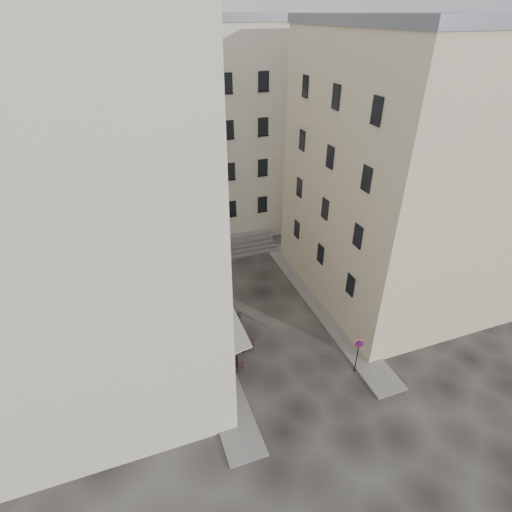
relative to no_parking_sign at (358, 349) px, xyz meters
name	(u,v)px	position (x,y,z in m)	size (l,w,h in m)	color
ground	(280,344)	(-3.37, 3.69, -1.80)	(90.00, 90.00, 0.00)	black
sidewalk_left	(199,321)	(-7.87, 7.69, -1.74)	(2.00, 22.00, 0.12)	slate
sidewalk_right	(320,302)	(1.13, 6.69, -1.74)	(2.00, 18.00, 0.12)	slate
building_left	(72,204)	(-13.87, 6.69, 8.51)	(12.20, 16.20, 20.60)	beige
building_right	(406,172)	(7.13, 7.19, 7.51)	(12.20, 14.20, 18.60)	beige
building_back	(192,132)	(-4.37, 22.69, 7.51)	(18.20, 10.20, 18.60)	beige
cafe_storefront	(211,328)	(-7.68, 4.69, 0.08)	(1.74, 7.30, 3.50)	#4B0A0C
stone_steps	(226,248)	(-3.37, 16.27, -1.40)	(9.00, 3.15, 0.80)	#5A5855
bollard_near	(237,361)	(-6.62, 2.69, -1.28)	(0.12, 0.12, 0.98)	black
bollard_mid	(222,325)	(-6.62, 6.19, -1.28)	(0.12, 0.12, 0.98)	black
bollard_far	(209,296)	(-6.62, 9.69, -1.28)	(0.12, 0.12, 0.98)	black
no_parking_sign	(358,349)	(0.00, 0.00, 0.00)	(0.57, 0.17, 2.54)	black
bistro_table_a	(234,368)	(-6.93, 2.39, -1.39)	(1.13, 0.53, 0.80)	black
bistro_table_b	(243,345)	(-5.85, 3.95, -1.30)	(1.39, 0.65, 0.98)	black
bistro_table_c	(218,330)	(-6.97, 5.88, -1.38)	(1.18, 0.55, 0.83)	black
bistro_table_d	(225,312)	(-5.97, 7.52, -1.39)	(1.14, 0.53, 0.80)	black
bistro_table_e	(224,313)	(-6.09, 7.47, -1.33)	(1.30, 0.61, 0.91)	black
pedestrian	(239,324)	(-5.62, 5.39, -0.83)	(0.71, 0.46, 1.94)	black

